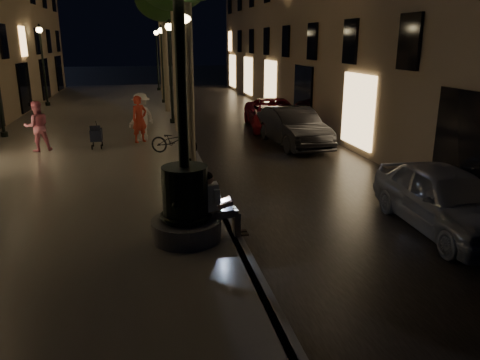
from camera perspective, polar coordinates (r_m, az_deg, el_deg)
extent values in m
plane|color=black|center=(22.19, -7.20, 6.02)|extent=(120.00, 120.00, 0.00)
cube|color=black|center=(22.62, 0.43, 6.38)|extent=(6.00, 45.00, 0.02)
cube|color=slate|center=(22.22, -17.59, 5.65)|extent=(8.00, 45.00, 0.20)
cube|color=#59595B|center=(22.17, -7.21, 6.27)|extent=(0.25, 45.00, 0.20)
cylinder|color=#59595B|center=(9.50, -6.54, -5.94)|extent=(1.40, 1.40, 0.40)
cylinder|color=black|center=(9.24, -6.69, -1.64)|extent=(0.90, 0.90, 1.10)
torus|color=black|center=(9.39, -6.60, -4.25)|extent=(1.04, 1.04, 0.10)
torus|color=black|center=(9.13, -6.78, 0.74)|extent=(0.89, 0.89, 0.09)
cylinder|color=black|center=(8.81, -7.17, 11.75)|extent=(0.20, 0.20, 3.20)
cube|color=gray|center=(9.45, -3.27, -4.07)|extent=(0.37, 0.25, 0.18)
cube|color=silver|center=(9.33, -3.68, -2.09)|extent=(0.46, 0.27, 0.58)
sphere|color=tan|center=(9.21, -3.92, 0.14)|extent=(0.22, 0.22, 0.22)
sphere|color=black|center=(9.20, -3.98, 0.38)|extent=(0.22, 0.22, 0.22)
cube|color=gray|center=(9.41, -1.70, -4.16)|extent=(0.47, 0.13, 0.14)
cube|color=gray|center=(9.58, -1.90, -3.78)|extent=(0.47, 0.13, 0.14)
cube|color=gray|center=(9.54, -0.35, -5.45)|extent=(0.13, 0.12, 0.49)
cube|color=gray|center=(9.70, -0.56, -5.05)|extent=(0.13, 0.12, 0.49)
cube|color=black|center=(9.64, 0.26, -6.67)|extent=(0.27, 0.10, 0.03)
cube|color=black|center=(9.81, 0.03, -6.26)|extent=(0.27, 0.10, 0.03)
cube|color=black|center=(9.47, -1.68, -3.49)|extent=(0.25, 0.34, 0.02)
cube|color=black|center=(9.40, -2.67, -2.92)|extent=(0.09, 0.34, 0.22)
cube|color=#B2DBFF|center=(9.40, -2.58, -2.91)|extent=(0.06, 0.31, 0.19)
cylinder|color=#6B604C|center=(14.89, -6.19, 11.40)|extent=(0.28, 0.28, 5.00)
cylinder|color=#6B604C|center=(20.85, -7.80, 12.95)|extent=(0.28, 0.28, 5.10)
cylinder|color=#6B604C|center=(26.83, -9.01, 13.46)|extent=(0.28, 0.28, 4.90)
cylinder|color=#6B604C|center=(32.81, -9.48, 14.24)|extent=(0.28, 0.28, 5.20)
ellipsoid|color=black|center=(32.88, -9.81, 20.69)|extent=(3.00, 3.00, 2.40)
cylinder|color=black|center=(15.28, -6.10, 2.40)|extent=(0.28, 0.28, 0.20)
cylinder|color=black|center=(14.91, -6.35, 10.24)|extent=(0.12, 0.12, 4.40)
sphere|color=#FFD88C|center=(14.84, -6.64, 18.91)|extent=(0.36, 0.36, 0.36)
cone|color=black|center=(14.85, -6.67, 19.87)|extent=(0.30, 0.30, 0.22)
cylinder|color=black|center=(23.10, -8.19, 7.15)|extent=(0.28, 0.28, 0.20)
cylinder|color=black|center=(22.86, -8.41, 12.35)|extent=(0.12, 0.12, 4.40)
sphere|color=#FFD88C|center=(22.81, -8.66, 17.99)|extent=(0.36, 0.36, 0.36)
cone|color=black|center=(22.82, -8.69, 18.62)|extent=(0.30, 0.30, 0.22)
cylinder|color=black|center=(31.01, -9.23, 9.49)|extent=(0.28, 0.28, 0.20)
cylinder|color=black|center=(30.83, -9.42, 13.36)|extent=(0.12, 0.12, 4.40)
sphere|color=#FFD88C|center=(30.79, -9.62, 17.54)|extent=(0.36, 0.36, 0.36)
cone|color=black|center=(30.80, -9.64, 18.01)|extent=(0.30, 0.30, 0.22)
cylinder|color=black|center=(38.96, -9.86, 10.87)|extent=(0.28, 0.28, 0.20)
cylinder|color=black|center=(38.81, -10.01, 13.96)|extent=(0.12, 0.12, 4.40)
sphere|color=#FFD88C|center=(38.79, -10.19, 17.28)|extent=(0.36, 0.36, 0.36)
cone|color=black|center=(38.79, -10.21, 17.65)|extent=(0.30, 0.30, 0.22)
cylinder|color=black|center=(21.83, -26.79, 4.99)|extent=(0.28, 0.28, 0.20)
cylinder|color=black|center=(31.49, -22.38, 8.58)|extent=(0.28, 0.28, 0.20)
cylinder|color=black|center=(31.31, -22.81, 12.37)|extent=(0.12, 0.12, 4.40)
sphere|color=#FFD88C|center=(31.28, -23.28, 16.47)|extent=(0.36, 0.36, 0.36)
cone|color=black|center=(31.28, -23.34, 16.92)|extent=(0.30, 0.30, 0.22)
cube|color=black|center=(18.14, -17.11, 5.29)|extent=(0.41, 0.68, 0.41)
cube|color=black|center=(17.78, -17.26, 5.96)|extent=(0.36, 0.16, 0.27)
cylinder|color=black|center=(17.97, -17.58, 3.82)|extent=(0.04, 0.18, 0.18)
cylinder|color=black|center=(17.94, -16.55, 3.89)|extent=(0.04, 0.18, 0.18)
cylinder|color=black|center=(18.50, -17.45, 4.18)|extent=(0.04, 0.18, 0.18)
cylinder|color=black|center=(18.47, -16.44, 4.25)|extent=(0.04, 0.18, 0.18)
cylinder|color=black|center=(18.43, -17.13, 6.61)|extent=(0.03, 0.41, 0.25)
imported|color=#93959A|center=(11.13, 23.80, -2.13)|extent=(1.88, 4.30, 1.44)
imported|color=black|center=(18.72, 6.49, 6.44)|extent=(1.92, 4.69, 1.51)
imported|color=maroon|center=(22.32, 4.15, 8.01)|extent=(2.85, 5.31, 1.42)
imported|color=red|center=(18.73, -12.17, 7.25)|extent=(0.79, 0.72, 1.81)
imported|color=pink|center=(18.29, -23.49, 6.02)|extent=(1.05, 0.93, 1.80)
imported|color=white|center=(19.05, -11.93, 7.53)|extent=(1.37, 1.33, 1.88)
imported|color=black|center=(16.65, -8.03, 4.74)|extent=(1.81, 1.27, 0.90)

